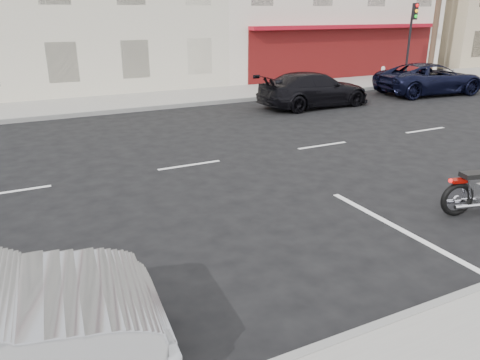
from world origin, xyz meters
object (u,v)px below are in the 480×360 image
object	(u,v)px
fire_hydrant	(383,73)
car_far	(314,90)
suv_far	(430,79)
traffic_light	(411,32)

from	to	relation	value
fire_hydrant	car_far	bearing A→B (deg)	-152.08
suv_far	car_far	bearing A→B (deg)	97.18
traffic_light	car_far	distance (m)	9.33
traffic_light	suv_far	world-z (taller)	traffic_light
suv_far	car_far	xyz separation A→B (m)	(-6.40, -0.09, -0.02)
traffic_light	car_far	xyz separation A→B (m)	(-8.44, -3.51, -1.88)
traffic_light	suv_far	xyz separation A→B (m)	(-2.03, -3.41, -1.87)
fire_hydrant	suv_far	bearing A→B (deg)	-98.46
car_far	traffic_light	bearing A→B (deg)	-69.31
suv_far	car_far	distance (m)	6.41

